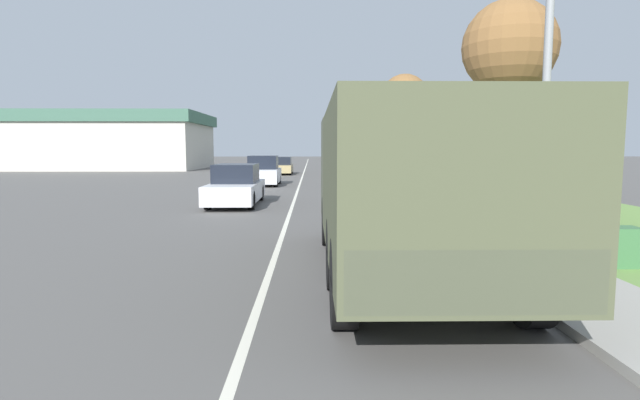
{
  "coord_description": "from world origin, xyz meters",
  "views": [
    {
      "loc": [
        0.73,
        4.21,
        2.1
      ],
      "look_at": [
        0.88,
        13.84,
        1.1
      ],
      "focal_mm": 28.0,
      "sensor_mm": 36.0,
      "label": 1
    }
  ],
  "objects_px": {
    "military_truck": "(402,181)",
    "pickup_truck": "(510,188)",
    "car_third_ahead": "(282,166)",
    "car_second_ahead": "(263,172)",
    "car_nearest_ahead": "(236,186)"
  },
  "relations": [
    {
      "from": "car_second_ahead",
      "to": "car_third_ahead",
      "type": "xyz_separation_m",
      "value": [
        0.31,
        11.98,
        -0.11
      ]
    },
    {
      "from": "car_second_ahead",
      "to": "pickup_truck",
      "type": "xyz_separation_m",
      "value": [
        8.86,
        -13.27,
        0.13
      ]
    },
    {
      "from": "military_truck",
      "to": "car_nearest_ahead",
      "type": "distance_m",
      "value": 11.33
    },
    {
      "from": "military_truck",
      "to": "car_second_ahead",
      "type": "relative_size",
      "value": 1.85
    },
    {
      "from": "military_truck",
      "to": "pickup_truck",
      "type": "bearing_deg",
      "value": 56.84
    },
    {
      "from": "car_nearest_ahead",
      "to": "car_third_ahead",
      "type": "relative_size",
      "value": 1.07
    },
    {
      "from": "military_truck",
      "to": "car_second_ahead",
      "type": "height_order",
      "value": "military_truck"
    },
    {
      "from": "military_truck",
      "to": "car_nearest_ahead",
      "type": "xyz_separation_m",
      "value": [
        -4.3,
        10.45,
        -0.88
      ]
    },
    {
      "from": "military_truck",
      "to": "car_second_ahead",
      "type": "xyz_separation_m",
      "value": [
        -4.25,
        20.33,
        -0.82
      ]
    },
    {
      "from": "military_truck",
      "to": "car_third_ahead",
      "type": "distance_m",
      "value": 32.55
    },
    {
      "from": "car_third_ahead",
      "to": "pickup_truck",
      "type": "height_order",
      "value": "pickup_truck"
    },
    {
      "from": "pickup_truck",
      "to": "military_truck",
      "type": "bearing_deg",
      "value": -123.16
    },
    {
      "from": "car_nearest_ahead",
      "to": "car_second_ahead",
      "type": "xyz_separation_m",
      "value": [
        0.05,
        9.88,
        0.06
      ]
    },
    {
      "from": "car_second_ahead",
      "to": "pickup_truck",
      "type": "relative_size",
      "value": 0.74
    },
    {
      "from": "car_third_ahead",
      "to": "pickup_truck",
      "type": "distance_m",
      "value": 26.65
    }
  ]
}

